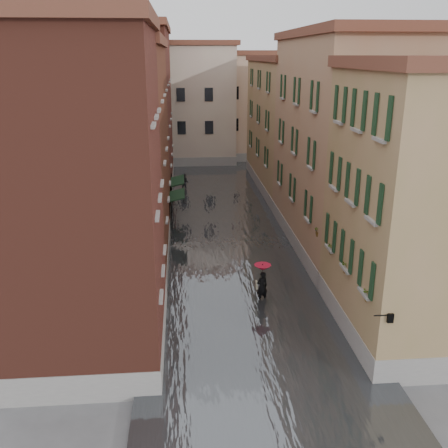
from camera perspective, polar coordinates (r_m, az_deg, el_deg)
name	(u,v)px	position (r m, az deg, el deg)	size (l,w,h in m)	color
ground	(248,315)	(24.77, 2.77, -10.29)	(120.00, 120.00, 0.00)	#555557
floodwater	(225,226)	(36.57, 0.14, -0.25)	(10.00, 60.00, 0.20)	#45484C
building_left_near	(82,201)	(20.61, -15.87, 2.50)	(6.00, 8.00, 13.00)	brown
building_left_mid	(116,155)	(31.25, -12.22, 7.70)	(6.00, 14.00, 12.50)	brown
building_left_far	(136,115)	(45.90, -10.03, 12.21)	(6.00, 16.00, 14.00)	brown
building_right_near	(420,211)	(22.74, 21.47, 1.43)	(6.00, 8.00, 11.50)	olive
building_right_mid	(342,148)	(32.51, 13.30, 8.50)	(6.00, 14.00, 13.00)	#9C7A5E
building_right_far	(291,127)	(46.95, 7.65, 10.93)	(6.00, 16.00, 11.50)	olive
building_end_cream	(181,105)	(59.70, -4.94, 13.40)	(12.00, 9.00, 13.00)	beige
building_end_pink	(255,107)	(62.39, 3.59, 13.20)	(10.00, 9.00, 12.00)	#CCA88F
awning_near	(177,196)	(35.79, -5.45, 3.19)	(1.09, 2.76, 2.80)	black
awning_far	(177,182)	(39.90, -5.41, 4.83)	(1.09, 3.07, 2.80)	black
wall_lantern	(389,317)	(19.32, 18.37, -10.09)	(0.71, 0.22, 0.35)	black
window_planters	(341,251)	(23.43, 13.22, -3.06)	(0.59, 8.21, 0.84)	#9A4832
pedestrian_main	(262,280)	(25.44, 4.38, -6.45)	(0.88, 0.88, 2.06)	black
pedestrian_far	(184,182)	(46.35, -4.55, 4.75)	(0.82, 0.64, 1.68)	black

